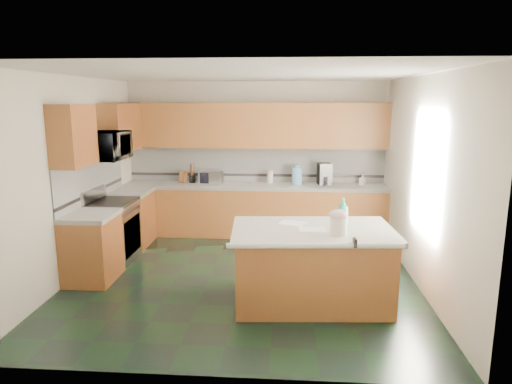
{
  "coord_description": "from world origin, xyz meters",
  "views": [
    {
      "loc": [
        0.6,
        -5.86,
        2.39
      ],
      "look_at": [
        0.15,
        0.35,
        1.12
      ],
      "focal_mm": 32.0,
      "sensor_mm": 36.0,
      "label": 1
    }
  ],
  "objects_px": {
    "treat_jar": "(338,226)",
    "soap_bottle_island": "(343,212)",
    "island_base": "(312,268)",
    "coffee_maker": "(324,174)",
    "knife_block": "(183,177)",
    "toaster_oven": "(211,177)",
    "island_top": "(313,231)"
  },
  "relations": [
    {
      "from": "island_top",
      "to": "soap_bottle_island",
      "type": "bearing_deg",
      "value": 13.03
    },
    {
      "from": "island_top",
      "to": "treat_jar",
      "type": "xyz_separation_m",
      "value": [
        0.26,
        -0.22,
        0.13
      ]
    },
    {
      "from": "island_top",
      "to": "toaster_oven",
      "type": "distance_m",
      "value": 3.25
    },
    {
      "from": "soap_bottle_island",
      "to": "coffee_maker",
      "type": "distance_m",
      "value": 2.7
    },
    {
      "from": "toaster_oven",
      "to": "coffee_maker",
      "type": "height_order",
      "value": "coffee_maker"
    },
    {
      "from": "knife_block",
      "to": "toaster_oven",
      "type": "bearing_deg",
      "value": 19.03
    },
    {
      "from": "treat_jar",
      "to": "knife_block",
      "type": "xyz_separation_m",
      "value": [
        -2.44,
        3.0,
        0.01
      ]
    },
    {
      "from": "toaster_oven",
      "to": "treat_jar",
      "type": "bearing_deg",
      "value": -51.62
    },
    {
      "from": "soap_bottle_island",
      "to": "coffee_maker",
      "type": "height_order",
      "value": "coffee_maker"
    },
    {
      "from": "soap_bottle_island",
      "to": "toaster_oven",
      "type": "bearing_deg",
      "value": 130.93
    },
    {
      "from": "knife_block",
      "to": "toaster_oven",
      "type": "distance_m",
      "value": 0.5
    },
    {
      "from": "island_base",
      "to": "knife_block",
      "type": "bearing_deg",
      "value": 124.13
    },
    {
      "from": "coffee_maker",
      "to": "island_base",
      "type": "bearing_deg",
      "value": -107.72
    },
    {
      "from": "treat_jar",
      "to": "knife_block",
      "type": "bearing_deg",
      "value": 131.46
    },
    {
      "from": "soap_bottle_island",
      "to": "knife_block",
      "type": "relative_size",
      "value": 1.6
    },
    {
      "from": "soap_bottle_island",
      "to": "knife_block",
      "type": "bearing_deg",
      "value": 137.17
    },
    {
      "from": "island_base",
      "to": "treat_jar",
      "type": "height_order",
      "value": "treat_jar"
    },
    {
      "from": "island_base",
      "to": "island_top",
      "type": "bearing_deg",
      "value": 0.0
    },
    {
      "from": "soap_bottle_island",
      "to": "island_base",
      "type": "bearing_deg",
      "value": -159.28
    },
    {
      "from": "island_base",
      "to": "knife_block",
      "type": "distance_m",
      "value": 3.58
    },
    {
      "from": "soap_bottle_island",
      "to": "toaster_oven",
      "type": "distance_m",
      "value": 3.35
    },
    {
      "from": "island_base",
      "to": "toaster_oven",
      "type": "xyz_separation_m",
      "value": [
        -1.67,
        2.78,
        0.6
      ]
    },
    {
      "from": "island_base",
      "to": "coffee_maker",
      "type": "distance_m",
      "value": 2.91
    },
    {
      "from": "island_base",
      "to": "knife_block",
      "type": "relative_size",
      "value": 8.33
    },
    {
      "from": "island_base",
      "to": "treat_jar",
      "type": "relative_size",
      "value": 9.2
    },
    {
      "from": "island_top",
      "to": "toaster_oven",
      "type": "xyz_separation_m",
      "value": [
        -1.67,
        2.78,
        0.14
      ]
    },
    {
      "from": "island_base",
      "to": "coffee_maker",
      "type": "height_order",
      "value": "coffee_maker"
    },
    {
      "from": "toaster_oven",
      "to": "island_base",
      "type": "bearing_deg",
      "value": -53.44
    },
    {
      "from": "island_base",
      "to": "island_top",
      "type": "xyz_separation_m",
      "value": [
        0.0,
        0.0,
        0.46
      ]
    },
    {
      "from": "coffee_maker",
      "to": "soap_bottle_island",
      "type": "bearing_deg",
      "value": -100.57
    },
    {
      "from": "treat_jar",
      "to": "soap_bottle_island",
      "type": "relative_size",
      "value": 0.57
    },
    {
      "from": "toaster_oven",
      "to": "soap_bottle_island",
      "type": "bearing_deg",
      "value": -47.33
    }
  ]
}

